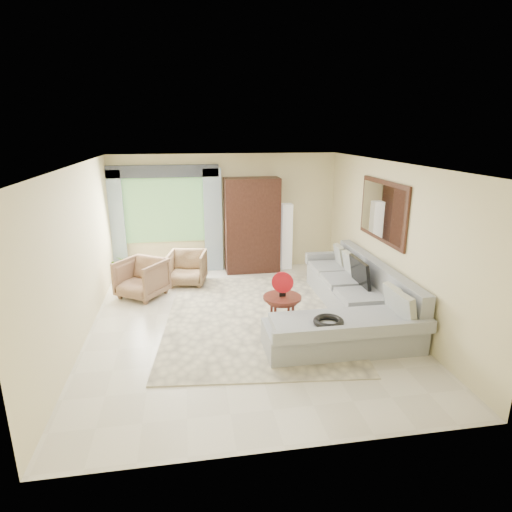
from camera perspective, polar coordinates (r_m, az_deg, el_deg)
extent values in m
plane|color=silver|center=(7.23, -1.52, -8.88)|extent=(6.00, 6.00, 0.00)
cube|color=beige|center=(7.42, -0.01, -8.11)|extent=(3.40, 4.29, 0.02)
cube|color=gray|center=(8.08, 12.20, -4.90)|extent=(0.90, 2.40, 0.40)
cube|color=gray|center=(6.49, 11.50, -10.43)|extent=(2.30, 0.80, 0.40)
cube|color=gray|center=(7.72, 15.89, -2.64)|extent=(0.20, 3.20, 0.50)
cube|color=gray|center=(9.12, 9.43, -0.21)|extent=(0.90, 0.16, 0.22)
cube|color=gray|center=(5.99, 13.19, -9.84)|extent=(2.30, 0.10, 0.18)
cube|color=black|center=(7.64, 13.68, -2.13)|extent=(0.14, 0.74, 0.48)
torus|color=black|center=(6.08, 9.65, -8.62)|extent=(0.43, 0.43, 0.09)
cylinder|color=#441712|center=(6.72, 3.52, -5.54)|extent=(0.60, 0.60, 0.04)
cylinder|color=#441712|center=(6.84, 3.48, -7.95)|extent=(0.40, 0.40, 0.54)
cylinder|color=red|center=(6.63, 3.56, -3.54)|extent=(0.33, 0.14, 0.34)
imported|color=#89634A|center=(8.47, -15.01, -2.88)|extent=(1.11, 1.11, 0.74)
imported|color=#9E8656|center=(8.97, -9.16, -1.58)|extent=(0.87, 0.89, 0.69)
imported|color=#999999|center=(9.65, -17.44, -1.38)|extent=(0.53, 0.48, 0.52)
cube|color=black|center=(9.53, -0.54, 4.11)|extent=(1.20, 0.55, 2.10)
cube|color=silver|center=(9.80, 4.04, 2.62)|extent=(0.24, 0.24, 1.50)
cube|color=#669E59|center=(9.61, -12.12, 5.97)|extent=(1.80, 0.04, 1.40)
cube|color=#9EB7CC|center=(9.68, -18.28, 4.06)|extent=(0.40, 0.08, 2.30)
cube|color=#9EB7CC|center=(9.57, -5.74, 4.69)|extent=(0.40, 0.08, 2.30)
cube|color=#1E232D|center=(9.42, -12.45, 10.98)|extent=(2.40, 0.12, 0.26)
cube|color=black|center=(7.72, 16.57, 5.76)|extent=(0.04, 1.70, 1.05)
cube|color=white|center=(7.71, 16.40, 5.76)|extent=(0.02, 1.54, 0.90)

